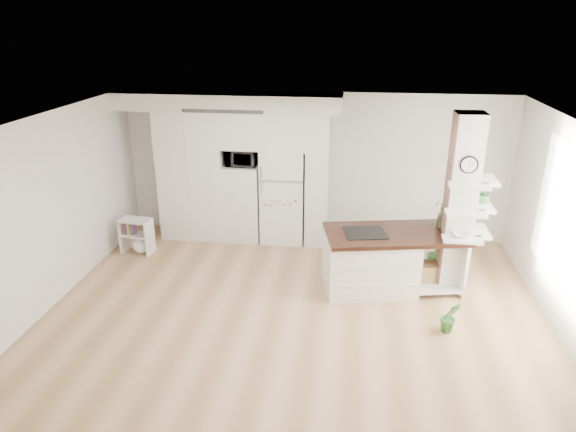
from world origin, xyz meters
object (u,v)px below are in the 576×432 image
kitchen_island (378,260)px  bookshelf (138,238)px  refrigerator (283,195)px  floor_plant_a (450,317)px

kitchen_island → bookshelf: bearing=158.7°
refrigerator → floor_plant_a: refrigerator is taller
refrigerator → kitchen_island: bearing=-44.5°
kitchen_island → bookshelf: 4.20m
bookshelf → floor_plant_a: bearing=-12.9°
refrigerator → kitchen_island: refrigerator is taller
floor_plant_a → refrigerator: bearing=133.6°
kitchen_island → floor_plant_a: (0.92, -1.08, -0.25)m
bookshelf → floor_plant_a: 5.37m
bookshelf → floor_plant_a: size_ratio=1.38×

